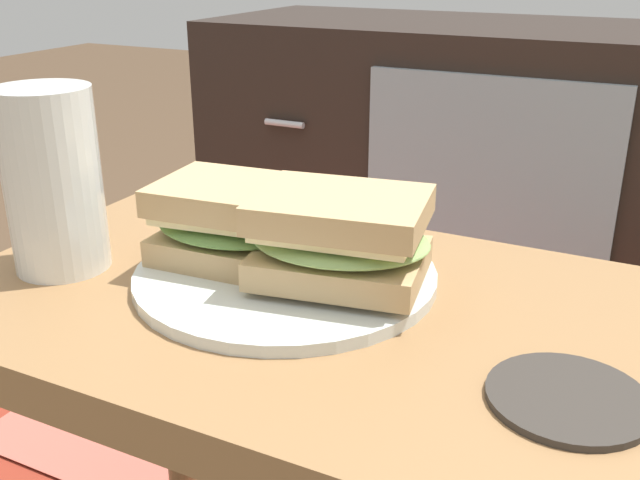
{
  "coord_description": "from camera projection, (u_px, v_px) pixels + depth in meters",
  "views": [
    {
      "loc": [
        0.25,
        -0.46,
        0.72
      ],
      "look_at": [
        0.02,
        0.0,
        0.51
      ],
      "focal_mm": 41.17,
      "sensor_mm": 36.0,
      "label": 1
    }
  ],
  "objects": [
    {
      "name": "tv_cabinet",
      "position": [
        454.0,
        170.0,
        1.49
      ],
      "size": [
        0.96,
        0.46,
        0.58
      ],
      "color": "black",
      "rests_on": "ground"
    },
    {
      "name": "sandwich_front",
      "position": [
        233.0,
        221.0,
        0.61
      ],
      "size": [
        0.14,
        0.11,
        0.07
      ],
      "color": "tan",
      "rests_on": "plate"
    },
    {
      "name": "side_table",
      "position": [
        299.0,
        392.0,
        0.61
      ],
      "size": [
        0.56,
        0.36,
        0.46
      ],
      "color": "olive",
      "rests_on": "ground"
    },
    {
      "name": "beer_glass",
      "position": [
        53.0,
        183.0,
        0.6
      ],
      "size": [
        0.08,
        0.08,
        0.15
      ],
      "color": "silver",
      "rests_on": "side_table"
    },
    {
      "name": "plate",
      "position": [
        286.0,
        275.0,
        0.6
      ],
      "size": [
        0.25,
        0.25,
        0.01
      ],
      "primitive_type": "cylinder",
      "color": "silver",
      "rests_on": "side_table"
    },
    {
      "name": "coaster",
      "position": [
        568.0,
        398.0,
        0.44
      ],
      "size": [
        0.1,
        0.1,
        0.01
      ],
      "primitive_type": "cylinder",
      "color": "#332D28",
      "rests_on": "side_table"
    },
    {
      "name": "area_rug",
      "position": [
        277.0,
        416.0,
        1.19
      ],
      "size": [
        0.96,
        0.67,
        0.01
      ],
      "color": "maroon",
      "rests_on": "ground"
    },
    {
      "name": "sandwich_back",
      "position": [
        340.0,
        237.0,
        0.56
      ],
      "size": [
        0.15,
        0.13,
        0.07
      ],
      "color": "tan",
      "rests_on": "plate"
    }
  ]
}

